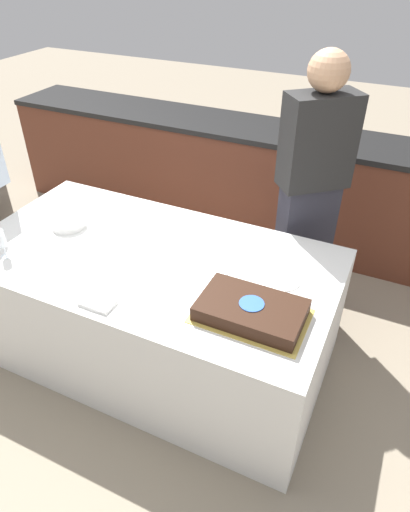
{
  "coord_description": "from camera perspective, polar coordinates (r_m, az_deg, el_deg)",
  "views": [
    {
      "loc": [
        1.13,
        -1.69,
        2.15
      ],
      "look_at": [
        0.33,
        0.0,
        0.82
      ],
      "focal_mm": 32.0,
      "sensor_mm": 36.0,
      "label": 1
    }
  ],
  "objects": [
    {
      "name": "back_counter",
      "position": [
        3.88,
        5.86,
        9.4
      ],
      "size": [
        4.4,
        0.58,
        0.92
      ],
      "color": "#5B2D1E",
      "rests_on": "ground_plane"
    },
    {
      "name": "utensil_pile",
      "position": [
        2.21,
        -13.31,
        -5.76
      ],
      "size": [
        0.16,
        0.1,
        0.02
      ],
      "color": "white",
      "rests_on": "dining_table"
    },
    {
      "name": "person_cutting_cake",
      "position": [
        2.8,
        13.03,
        7.52
      ],
      "size": [
        0.43,
        0.41,
        1.69
      ],
      "rotation": [
        0.0,
        0.0,
        -2.42
      ],
      "color": "#282833",
      "rests_on": "ground_plane"
    },
    {
      "name": "plate_stack",
      "position": [
        2.83,
        -16.7,
        4.05
      ],
      "size": [
        0.2,
        0.2,
        0.05
      ],
      "color": "white",
      "rests_on": "dining_table"
    },
    {
      "name": "cake",
      "position": [
        2.08,
        5.79,
        -6.76
      ],
      "size": [
        0.51,
        0.33,
        0.08
      ],
      "color": "gold",
      "rests_on": "dining_table"
    },
    {
      "name": "ground_plane",
      "position": [
        2.96,
        -5.94,
        -11.44
      ],
      "size": [
        14.0,
        14.0,
        0.0
      ],
      "primitive_type": "plane",
      "color": "gray"
    },
    {
      "name": "dining_table",
      "position": [
        2.71,
        -6.4,
        -6.21
      ],
      "size": [
        2.01,
        1.08,
        0.72
      ],
      "color": "silver",
      "rests_on": "ground_plane"
    },
    {
      "name": "side_plate_right_edge",
      "position": [
        2.39,
        1.04,
        -1.18
      ],
      "size": [
        0.22,
        0.22,
        0.0
      ],
      "color": "white",
      "rests_on": "dining_table"
    },
    {
      "name": "wine_glass",
      "position": [
        2.63,
        -24.12,
        1.86
      ],
      "size": [
        0.06,
        0.06,
        0.16
      ],
      "color": "white",
      "rests_on": "dining_table"
    },
    {
      "name": "side_plate_near_cake",
      "position": [
        2.34,
        9.42,
        -2.73
      ],
      "size": [
        0.22,
        0.22,
        0.0
      ],
      "color": "white",
      "rests_on": "dining_table"
    }
  ]
}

